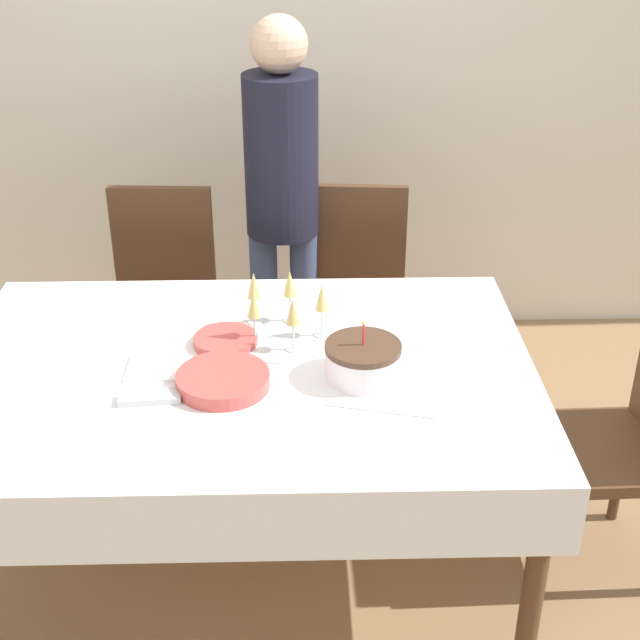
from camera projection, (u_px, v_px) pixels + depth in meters
The scene contains 14 objects.
ground_plane at pixel (252, 561), 2.96m from camera, with size 12.00×12.00×0.00m, color #93704C.
wall_back at pixel (257, 44), 3.82m from camera, with size 8.00×0.05×2.70m.
dining_table at pixel (244, 395), 2.65m from camera, with size 1.71×1.17×0.76m.
dining_chair_far_left at pixel (162, 300), 3.51m from camera, with size 0.44×0.44×0.95m.
dining_chair_far_right at pixel (354, 298), 3.53m from camera, with size 0.45×0.45×0.95m.
dining_chair_right_end at pixel (626, 426), 2.75m from camera, with size 0.43×0.43×0.95m.
birthday_cake at pixel (363, 361), 2.53m from camera, with size 0.22×0.22×0.18m.
champagne_tray at pixel (282, 315), 2.73m from camera, with size 0.34×0.34×0.18m.
plate_stack_main at pixel (223, 380), 2.49m from camera, with size 0.26×0.26×0.04m.
plate_stack_dessert at pixel (226, 341), 2.71m from camera, with size 0.20×0.20×0.03m.
cake_knife at pixel (379, 410), 2.40m from camera, with size 0.30×0.09×0.00m.
fork_pile at pixel (150, 398), 2.44m from camera, with size 0.17×0.07×0.02m.
napkin_pile at pixel (154, 368), 2.58m from camera, with size 0.15×0.15×0.01m.
person_standing at pixel (282, 187), 3.39m from camera, with size 0.28×0.28×1.59m.
Camera 1 is at (0.17, -2.24, 2.10)m, focal length 50.00 mm.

